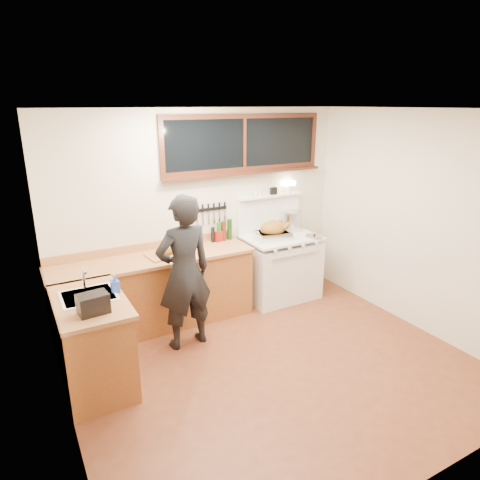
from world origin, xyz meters
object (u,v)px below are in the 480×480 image
vintage_stove (280,265)px  roast_turkey (273,231)px  cutting_board (166,252)px  man (184,273)px

vintage_stove → roast_turkey: vintage_stove is taller
cutting_board → roast_turkey: (1.50, -0.04, 0.05)m
man → roast_turkey: (1.49, 0.52, 0.13)m
vintage_stove → man: size_ratio=0.91×
vintage_stove → cutting_board: size_ratio=3.49×
vintage_stove → roast_turkey: size_ratio=3.21×
cutting_board → roast_turkey: 1.50m
vintage_stove → man: 1.78m
vintage_stove → cutting_board: (-1.66, 0.00, 0.49)m
vintage_stove → man: man is taller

